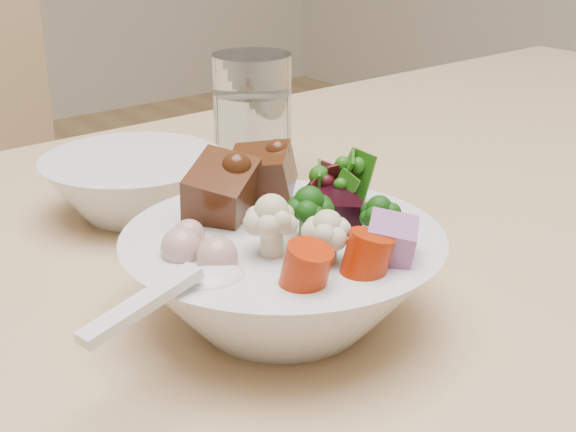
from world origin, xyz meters
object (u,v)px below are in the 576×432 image
at_px(food_bowl, 284,270).
at_px(water_glass, 253,126).
at_px(dining_table, 449,272).
at_px(chair_far, 1,255).
at_px(side_bowl, 134,186).

xyz_separation_m(food_bowl, water_glass, (0.14, 0.23, 0.02)).
bearing_deg(dining_table, water_glass, 125.58).
bearing_deg(food_bowl, chair_far, 86.91).
height_order(water_glass, side_bowl, water_glass).
bearing_deg(water_glass, chair_far, 102.63).
xyz_separation_m(dining_table, side_bowl, (-0.25, 0.16, 0.10)).
distance_m(dining_table, chair_far, 0.69).
height_order(food_bowl, water_glass, water_glass).
bearing_deg(food_bowl, water_glass, 57.65).
bearing_deg(chair_far, food_bowl, -110.09).
distance_m(chair_far, water_glass, 0.56).
bearing_deg(side_bowl, dining_table, -33.22).
xyz_separation_m(chair_far, water_glass, (0.11, -0.48, 0.28)).
relative_size(water_glass, side_bowl, 0.80).
height_order(chair_far, side_bowl, chair_far).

